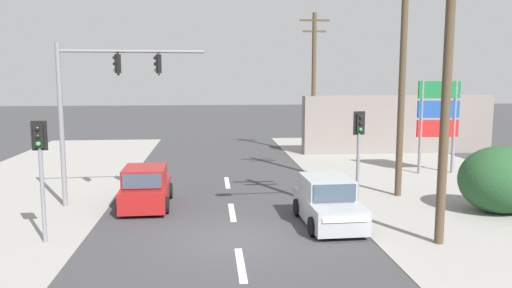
{
  "coord_description": "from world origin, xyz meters",
  "views": [
    {
      "loc": [
        -0.74,
        -14.26,
        4.8
      ],
      "look_at": [
        0.95,
        4.0,
        2.31
      ],
      "focal_mm": 35.0,
      "sensor_mm": 36.0,
      "label": 1
    }
  ],
  "objects_px": {
    "utility_pole_midground_right": "(403,55)",
    "shopping_plaza_sign": "(438,114)",
    "pedestal_signal_left_kerb": "(41,161)",
    "utility_pole_foreground_right": "(444,52)",
    "traffic_signal_mast": "(97,94)",
    "hatchback_crossing_left": "(146,188)",
    "utility_pole_background_right": "(314,81)",
    "pedestal_signal_right_kerb": "(359,143)",
    "hatchback_receding_far": "(328,203)"
  },
  "relations": [
    {
      "from": "utility_pole_midground_right",
      "to": "shopping_plaza_sign",
      "type": "bearing_deg",
      "value": 50.53
    },
    {
      "from": "pedestal_signal_left_kerb",
      "to": "shopping_plaza_sign",
      "type": "xyz_separation_m",
      "value": [
        15.97,
        9.03,
        0.57
      ]
    },
    {
      "from": "utility_pole_foreground_right",
      "to": "traffic_signal_mast",
      "type": "relative_size",
      "value": 1.7
    },
    {
      "from": "utility_pole_foreground_right",
      "to": "hatchback_crossing_left",
      "type": "distance_m",
      "value": 11.19
    },
    {
      "from": "traffic_signal_mast",
      "to": "hatchback_crossing_left",
      "type": "xyz_separation_m",
      "value": [
        1.7,
        -0.34,
        -3.44
      ]
    },
    {
      "from": "utility_pole_background_right",
      "to": "utility_pole_midground_right",
      "type": "bearing_deg",
      "value": -83.78
    },
    {
      "from": "utility_pole_background_right",
      "to": "pedestal_signal_left_kerb",
      "type": "xyz_separation_m",
      "value": [
        -11.13,
        -15.66,
        -2.11
      ]
    },
    {
      "from": "pedestal_signal_left_kerb",
      "to": "shopping_plaza_sign",
      "type": "distance_m",
      "value": 18.36
    },
    {
      "from": "utility_pole_foreground_right",
      "to": "pedestal_signal_right_kerb",
      "type": "distance_m",
      "value": 5.17
    },
    {
      "from": "pedestal_signal_left_kerb",
      "to": "shopping_plaza_sign",
      "type": "height_order",
      "value": "shopping_plaza_sign"
    },
    {
      "from": "utility_pole_background_right",
      "to": "pedestal_signal_right_kerb",
      "type": "bearing_deg",
      "value": -94.45
    },
    {
      "from": "pedestal_signal_right_kerb",
      "to": "pedestal_signal_left_kerb",
      "type": "height_order",
      "value": "same"
    },
    {
      "from": "pedestal_signal_left_kerb",
      "to": "utility_pole_foreground_right",
      "type": "bearing_deg",
      "value": -5.82
    },
    {
      "from": "hatchback_receding_far",
      "to": "utility_pole_background_right",
      "type": "bearing_deg",
      "value": 80.18
    },
    {
      "from": "utility_pole_midground_right",
      "to": "traffic_signal_mast",
      "type": "distance_m",
      "value": 11.72
    },
    {
      "from": "utility_pole_background_right",
      "to": "shopping_plaza_sign",
      "type": "height_order",
      "value": "utility_pole_background_right"
    },
    {
      "from": "utility_pole_foreground_right",
      "to": "pedestal_signal_right_kerb",
      "type": "relative_size",
      "value": 2.86
    },
    {
      "from": "utility_pole_foreground_right",
      "to": "traffic_signal_mast",
      "type": "bearing_deg",
      "value": 153.0
    },
    {
      "from": "hatchback_crossing_left",
      "to": "utility_pole_background_right",
      "type": "bearing_deg",
      "value": 53.55
    },
    {
      "from": "pedestal_signal_right_kerb",
      "to": "hatchback_crossing_left",
      "type": "height_order",
      "value": "pedestal_signal_right_kerb"
    },
    {
      "from": "utility_pole_background_right",
      "to": "traffic_signal_mast",
      "type": "relative_size",
      "value": 1.43
    },
    {
      "from": "hatchback_receding_far",
      "to": "pedestal_signal_left_kerb",
      "type": "bearing_deg",
      "value": -172.59
    },
    {
      "from": "utility_pole_midground_right",
      "to": "hatchback_crossing_left",
      "type": "xyz_separation_m",
      "value": [
        -9.92,
        -0.74,
        -4.91
      ]
    },
    {
      "from": "utility_pole_midground_right",
      "to": "pedestal_signal_right_kerb",
      "type": "xyz_separation_m",
      "value": [
        -2.2,
        -1.71,
        -3.19
      ]
    },
    {
      "from": "utility_pole_midground_right",
      "to": "pedestal_signal_right_kerb",
      "type": "bearing_deg",
      "value": -142.14
    },
    {
      "from": "shopping_plaza_sign",
      "to": "utility_pole_background_right",
      "type": "bearing_deg",
      "value": 126.13
    },
    {
      "from": "utility_pole_background_right",
      "to": "utility_pole_foreground_right",
      "type": "bearing_deg",
      "value": -89.7
    },
    {
      "from": "pedestal_signal_left_kerb",
      "to": "hatchback_crossing_left",
      "type": "distance_m",
      "value": 4.87
    },
    {
      "from": "utility_pole_foreground_right",
      "to": "utility_pole_background_right",
      "type": "relative_size",
      "value": 1.19
    },
    {
      "from": "hatchback_crossing_left",
      "to": "hatchback_receding_far",
      "type": "xyz_separation_m",
      "value": [
        6.2,
        -2.75,
        0.0
      ]
    },
    {
      "from": "traffic_signal_mast",
      "to": "pedestal_signal_left_kerb",
      "type": "bearing_deg",
      "value": -99.66
    },
    {
      "from": "utility_pole_foreground_right",
      "to": "pedestal_signal_right_kerb",
      "type": "xyz_separation_m",
      "value": [
        -1.08,
        4.04,
        -3.04
      ]
    },
    {
      "from": "utility_pole_background_right",
      "to": "shopping_plaza_sign",
      "type": "bearing_deg",
      "value": -53.87
    },
    {
      "from": "utility_pole_midground_right",
      "to": "utility_pole_background_right",
      "type": "xyz_separation_m",
      "value": [
        -1.2,
        11.05,
        -1.09
      ]
    },
    {
      "from": "utility_pole_foreground_right",
      "to": "shopping_plaza_sign",
      "type": "xyz_separation_m",
      "value": [
        4.76,
        10.17,
        -2.47
      ]
    },
    {
      "from": "utility_pole_background_right",
      "to": "pedestal_signal_left_kerb",
      "type": "height_order",
      "value": "utility_pole_background_right"
    },
    {
      "from": "traffic_signal_mast",
      "to": "pedestal_signal_right_kerb",
      "type": "relative_size",
      "value": 1.69
    },
    {
      "from": "utility_pole_foreground_right",
      "to": "utility_pole_background_right",
      "type": "distance_m",
      "value": 16.83
    },
    {
      "from": "hatchback_receding_far",
      "to": "utility_pole_midground_right",
      "type": "bearing_deg",
      "value": 43.16
    },
    {
      "from": "pedestal_signal_right_kerb",
      "to": "hatchback_crossing_left",
      "type": "relative_size",
      "value": 0.97
    },
    {
      "from": "shopping_plaza_sign",
      "to": "hatchback_crossing_left",
      "type": "distance_m",
      "value": 14.68
    },
    {
      "from": "utility_pole_midground_right",
      "to": "hatchback_receding_far",
      "type": "distance_m",
      "value": 7.08
    },
    {
      "from": "shopping_plaza_sign",
      "to": "hatchback_crossing_left",
      "type": "bearing_deg",
      "value": -159.16
    },
    {
      "from": "utility_pole_background_right",
      "to": "pedestal_signal_left_kerb",
      "type": "distance_m",
      "value": 19.33
    },
    {
      "from": "traffic_signal_mast",
      "to": "utility_pole_foreground_right",
      "type": "bearing_deg",
      "value": -27.0
    },
    {
      "from": "utility_pole_midground_right",
      "to": "hatchback_crossing_left",
      "type": "height_order",
      "value": "utility_pole_midground_right"
    },
    {
      "from": "pedestal_signal_right_kerb",
      "to": "shopping_plaza_sign",
      "type": "relative_size",
      "value": 0.77
    },
    {
      "from": "utility_pole_foreground_right",
      "to": "pedestal_signal_left_kerb",
      "type": "distance_m",
      "value": 11.68
    },
    {
      "from": "utility_pole_midground_right",
      "to": "hatchback_receding_far",
      "type": "xyz_separation_m",
      "value": [
        -3.72,
        -3.49,
        -4.91
      ]
    },
    {
      "from": "utility_pole_background_right",
      "to": "hatchback_receding_far",
      "type": "distance_m",
      "value": 15.25
    }
  ]
}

